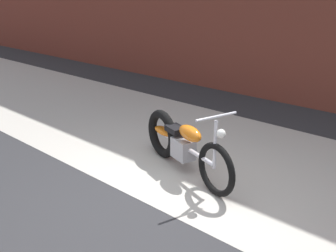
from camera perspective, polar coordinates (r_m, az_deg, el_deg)
ground_plane at (r=4.47m, az=-2.07°, el=-12.35°), size 80.00×80.00×0.00m
sidewalk_slab at (r=5.71m, az=10.04°, el=-4.93°), size 36.00×3.50×0.01m
motorcycle_orange at (r=5.17m, az=1.88°, el=-2.58°), size 1.94×0.84×1.03m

